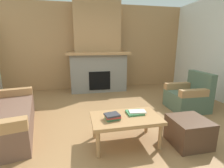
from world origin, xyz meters
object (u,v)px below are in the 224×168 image
Objects in this scene: armchair at (189,97)px; fireplace at (98,54)px; couch at (0,117)px; ottoman at (189,131)px; coffee_table at (126,120)px.

fireplace is at bearing 130.96° from armchair.
fireplace reaches higher than couch.
armchair is (1.81, -2.08, -0.87)m from fireplace.
couch is 3.71× the size of ottoman.
armchair is (3.74, 0.30, 0.01)m from couch.
ottoman is (2.86, -0.91, -0.09)m from couch.
couch is 2.07m from coffee_table.
couch is at bearing -129.04° from fireplace.
armchair reaches higher than ottoman.
fireplace reaches higher than armchair.
armchair is 2.06m from coffee_table.
couch is 3.00m from ottoman.
coffee_table is at bearing -19.87° from couch.
couch reaches higher than ottoman.
couch is at bearing 160.13° from coffee_table.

